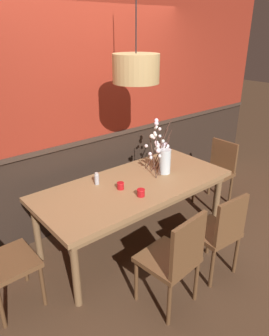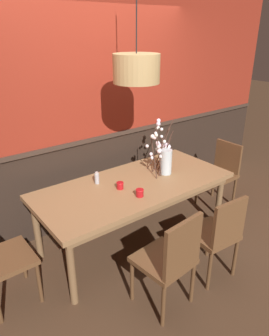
{
  "view_description": "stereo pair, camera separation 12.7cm",
  "coord_description": "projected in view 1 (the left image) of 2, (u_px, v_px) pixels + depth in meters",
  "views": [
    {
      "loc": [
        -1.93,
        -2.32,
        2.26
      ],
      "look_at": [
        0.0,
        0.0,
        0.92
      ],
      "focal_mm": 33.86,
      "sensor_mm": 36.0,
      "label": 1
    },
    {
      "loc": [
        -1.83,
        -2.4,
        2.26
      ],
      "look_at": [
        0.0,
        0.0,
        0.92
      ],
      "focal_mm": 33.86,
      "sensor_mm": 36.0,
      "label": 2
    }
  ],
  "objects": [
    {
      "name": "vase_with_blossoms",
      "position": [
        163.0,
        156.0,
        3.57
      ],
      "size": [
        0.41,
        0.37,
        0.57
      ],
      "color": "silver",
      "rests_on": "dining_table"
    },
    {
      "name": "chair_near_side_left",
      "position": [
        175.0,
        257.0,
        2.62
      ],
      "size": [
        0.47,
        0.47,
        0.94
      ],
      "color": "brown",
      "rests_on": "ground"
    },
    {
      "name": "chair_head_west_end",
      "position": [
        0.0,
        261.0,
        2.61
      ],
      "size": [
        0.43,
        0.46,
        0.88
      ],
      "color": "brown",
      "rests_on": "ground"
    },
    {
      "name": "pendant_lamp",
      "position": [
        136.0,
        69.0,
        2.99
      ],
      "size": [
        0.45,
        0.45,
        1.13
      ],
      "color": "tan"
    },
    {
      "name": "condiment_bottle",
      "position": [
        97.0,
        179.0,
        3.33
      ],
      "size": [
        0.05,
        0.05,
        0.13
      ],
      "color": "#ADADB2",
      "rests_on": "dining_table"
    },
    {
      "name": "chair_far_side_right",
      "position": [
        111.0,
        170.0,
        4.29
      ],
      "size": [
        0.43,
        0.45,
        0.87
      ],
      "color": "brown",
      "rests_on": "ground"
    },
    {
      "name": "candle_holder_nearer_edge",
      "position": [
        141.0,
        193.0,
        3.1
      ],
      "size": [
        0.08,
        0.08,
        0.07
      ],
      "color": "red",
      "rests_on": "dining_table"
    },
    {
      "name": "ground_plane",
      "position": [
        134.0,
        240.0,
        3.67
      ],
      "size": [
        24.0,
        24.0,
        0.0
      ],
      "primitive_type": "plane",
      "color": "#4C3321"
    },
    {
      "name": "chair_near_side_right",
      "position": [
        219.0,
        231.0,
        2.99
      ],
      "size": [
        0.44,
        0.45,
        0.89
      ],
      "color": "brown",
      "rests_on": "ground"
    },
    {
      "name": "chair_far_side_left",
      "position": [
        67.0,
        183.0,
        3.91
      ],
      "size": [
        0.48,
        0.42,
        0.89
      ],
      "color": "brown",
      "rests_on": "ground"
    },
    {
      "name": "dining_table",
      "position": [
        134.0,
        190.0,
        3.41
      ],
      "size": [
        2.13,
        0.96,
        0.74
      ],
      "color": "#997047",
      "rests_on": "ground"
    },
    {
      "name": "candle_holder_nearer_center",
      "position": [
        121.0,
        186.0,
        3.24
      ],
      "size": [
        0.08,
        0.08,
        0.07
      ],
      "color": "red",
      "rests_on": "dining_table"
    },
    {
      "name": "back_wall",
      "position": [
        91.0,
        105.0,
        3.63
      ],
      "size": [
        5.99,
        0.14,
        2.9
      ],
      "color": "#2D2119",
      "rests_on": "ground"
    },
    {
      "name": "chair_head_east_end",
      "position": [
        217.0,
        169.0,
        4.31
      ],
      "size": [
        0.43,
        0.42,
        0.87
      ],
      "color": "brown",
      "rests_on": "ground"
    }
  ]
}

